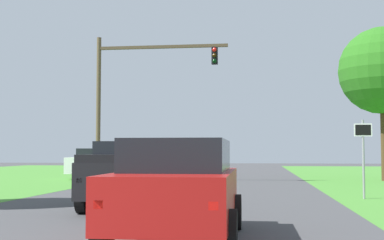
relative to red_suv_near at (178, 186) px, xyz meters
The scene contains 7 objects.
ground_plane 7.13m from the red_suv_near, 100.77° to the left, with size 120.00×120.00×0.00m, color #424244.
red_suv_near is the anchor object (origin of this frame).
pickup_truck_lead 5.55m from the red_suv_near, 111.76° to the left, with size 2.49×5.21×1.88m.
traffic_light 19.16m from the red_suv_near, 106.51° to the left, with size 7.12×0.40×7.82m.
keep_moving_sign 10.36m from the red_suv_near, 60.96° to the left, with size 0.60×0.09×2.70m.
oak_tree_right 23.16m from the red_suv_near, 68.16° to the left, with size 4.89×4.89×8.62m.
crossing_suv_far 21.87m from the red_suv_near, 109.96° to the left, with size 4.51×2.13×1.81m.
Camera 1 is at (2.81, -4.28, 1.59)m, focal length 49.64 mm.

